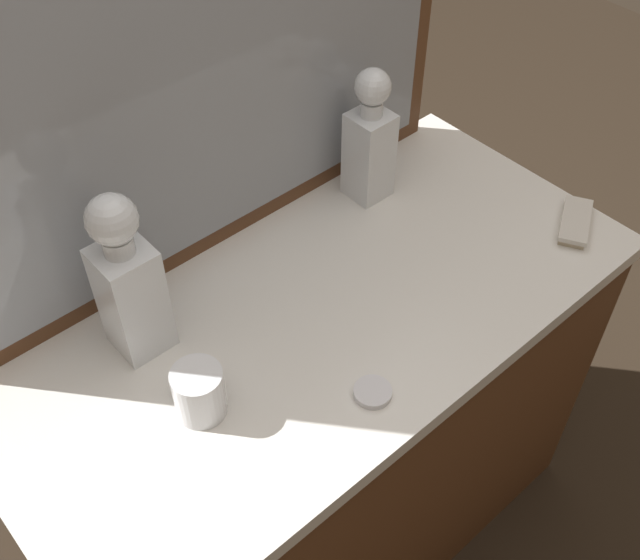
{
  "coord_description": "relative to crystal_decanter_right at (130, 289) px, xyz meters",
  "views": [
    {
      "loc": [
        -0.6,
        -0.68,
        1.86
      ],
      "look_at": [
        0.0,
        0.0,
        0.91
      ],
      "focal_mm": 43.3,
      "sensor_mm": 36.0,
      "label": 1
    }
  ],
  "objects": [
    {
      "name": "ground_plane",
      "position": [
        0.27,
        -0.15,
        -0.96
      ],
      "size": [
        6.0,
        6.0,
        0.0
      ],
      "primitive_type": "plane",
      "color": "#2D2319"
    },
    {
      "name": "dresser",
      "position": [
        0.27,
        -0.15,
        -0.54
      ],
      "size": [
        1.2,
        0.58,
        0.83
      ],
      "color": "brown",
      "rests_on": "ground_plane"
    },
    {
      "name": "dresser_mirror",
      "position": [
        0.27,
        0.12,
        0.26
      ],
      "size": [
        1.05,
        0.03,
        0.78
      ],
      "color": "brown",
      "rests_on": "dresser"
    },
    {
      "name": "crystal_decanter_right",
      "position": [
        0.0,
        0.0,
        0.0
      ],
      "size": [
        0.09,
        0.09,
        0.32
      ],
      "color": "white",
      "rests_on": "dresser"
    },
    {
      "name": "crystal_decanter_far_right",
      "position": [
        0.56,
        0.03,
        -0.01
      ],
      "size": [
        0.08,
        0.08,
        0.29
      ],
      "color": "white",
      "rests_on": "dresser"
    },
    {
      "name": "crystal_tumbler_far_right",
      "position": [
        -0.01,
        -0.18,
        -0.09
      ],
      "size": [
        0.08,
        0.08,
        0.09
      ],
      "color": "white",
      "rests_on": "dresser"
    },
    {
      "name": "silver_brush_far_right",
      "position": [
        0.79,
        -0.32,
        -0.12
      ],
      "size": [
        0.14,
        0.11,
        0.02
      ],
      "color": "#B7A88C",
      "rests_on": "dresser"
    },
    {
      "name": "porcelain_dish",
      "position": [
        0.22,
        -0.34,
        -0.12
      ],
      "size": [
        0.06,
        0.06,
        0.01
      ],
      "color": "silver",
      "rests_on": "dresser"
    }
  ]
}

